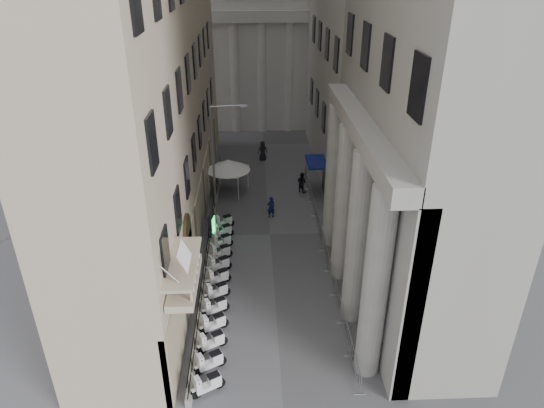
{
  "coord_description": "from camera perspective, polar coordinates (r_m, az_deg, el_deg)",
  "views": [
    {
      "loc": [
        -1.15,
        -11.48,
        18.27
      ],
      "look_at": [
        -0.02,
        15.34,
        4.5
      ],
      "focal_mm": 32.0,
      "sensor_mm": 36.0,
      "label": 1
    }
  ],
  "objects": [
    {
      "name": "pedestrian_b",
      "position": [
        41.85,
        3.51,
        2.58
      ],
      "size": [
        1.1,
        1.09,
        1.8
      ],
      "primitive_type": "imported",
      "rotation": [
        0.0,
        0.0,
        2.39
      ],
      "color": "black",
      "rests_on": "ground"
    },
    {
      "name": "scooter_7",
      "position": [
        31.96,
        -6.14,
        -7.9
      ],
      "size": [
        1.5,
        1.16,
        1.5
      ],
      "primitive_type": null,
      "rotation": [
        0.0,
        0.0,
        2.06
      ],
      "color": "white",
      "rests_on": "ground"
    },
    {
      "name": "barrier_6",
      "position": [
        37.22,
        5.3,
        -2.37
      ],
      "size": [
        0.6,
        2.4,
        1.1
      ],
      "primitive_type": null,
      "color": "#AAADB2",
      "rests_on": "ground"
    },
    {
      "name": "barrier_0",
      "position": [
        25.46,
        9.74,
        -19.22
      ],
      "size": [
        0.6,
        2.4,
        1.1
      ],
      "primitive_type": null,
      "color": "#AAADB2",
      "rests_on": "ground"
    },
    {
      "name": "scooter_3",
      "position": [
        27.56,
        -6.79,
        -14.61
      ],
      "size": [
        1.5,
        1.16,
        1.5
      ],
      "primitive_type": null,
      "rotation": [
        0.0,
        0.0,
        2.06
      ],
      "color": "white",
      "rests_on": "ground"
    },
    {
      "name": "barrier_8",
      "position": [
        41.61,
        4.45,
        1.02
      ],
      "size": [
        0.6,
        2.4,
        1.1
      ],
      "primitive_type": null,
      "color": "#AAADB2",
      "rests_on": "ground"
    },
    {
      "name": "barrier_2",
      "position": [
        29.05,
        7.8,
        -12.12
      ],
      "size": [
        0.6,
        2.4,
        1.1
      ],
      "primitive_type": null,
      "color": "#AAADB2",
      "rests_on": "ground"
    },
    {
      "name": "scooter_4",
      "position": [
        28.62,
        -6.6,
        -12.74
      ],
      "size": [
        1.5,
        1.16,
        1.5
      ],
      "primitive_type": null,
      "rotation": [
        0.0,
        0.0,
        2.06
      ],
      "color": "white",
      "rests_on": "ground"
    },
    {
      "name": "scooter_0",
      "position": [
        24.59,
        -7.45,
        -21.15
      ],
      "size": [
        1.5,
        1.16,
        1.5
      ],
      "primitive_type": null,
      "rotation": [
        0.0,
        0.0,
        2.06
      ],
      "color": "white",
      "rests_on": "ground"
    },
    {
      "name": "security_tent",
      "position": [
        41.67,
        -5.61,
        4.81
      ],
      "size": [
        3.71,
        3.71,
        3.02
      ],
      "color": "white",
      "rests_on": "ground"
    },
    {
      "name": "scooter_9",
      "position": [
        34.29,
        -5.89,
        -5.21
      ],
      "size": [
        1.5,
        1.16,
        1.5
      ],
      "primitive_type": null,
      "rotation": [
        0.0,
        0.0,
        2.06
      ],
      "color": "white",
      "rests_on": "ground"
    },
    {
      "name": "barrier_5",
      "position": [
        35.09,
        5.81,
        -4.38
      ],
      "size": [
        0.6,
        2.4,
        1.1
      ],
      "primitive_type": null,
      "color": "#AAADB2",
      "rests_on": "ground"
    },
    {
      "name": "street_lamp",
      "position": [
        37.11,
        -6.46,
        6.27
      ],
      "size": [
        2.8,
        0.53,
        8.6
      ],
      "rotation": [
        0.0,
        0.0,
        0.12
      ],
      "color": "#999CA1",
      "rests_on": "ground"
    },
    {
      "name": "barrier_4",
      "position": [
        33.01,
        6.39,
        -6.65
      ],
      "size": [
        0.6,
        2.4,
        1.1
      ],
      "primitive_type": null,
      "color": "#AAADB2",
      "rests_on": "ground"
    },
    {
      "name": "scooter_2",
      "position": [
        26.53,
        -6.99,
        -16.63
      ],
      "size": [
        1.5,
        1.16,
        1.5
      ],
      "primitive_type": null,
      "rotation": [
        0.0,
        0.0,
        2.06
      ],
      "color": "white",
      "rests_on": "ground"
    },
    {
      "name": "barrier_1",
      "position": [
        27.2,
        8.69,
        -15.44
      ],
      "size": [
        0.6,
        2.4,
        1.1
      ],
      "primitive_type": null,
      "color": "#AAADB2",
      "rests_on": "ground"
    },
    {
      "name": "scooter_11",
      "position": [
        36.68,
        -5.67,
        -2.87
      ],
      "size": [
        1.5,
        1.16,
        1.5
      ],
      "primitive_type": null,
      "rotation": [
        0.0,
        0.0,
        2.06
      ],
      "color": "white",
      "rests_on": "ground"
    },
    {
      "name": "scooter_6",
      "position": [
        30.82,
        -6.28,
        -9.4
      ],
      "size": [
        1.5,
        1.16,
        1.5
      ],
      "primitive_type": null,
      "rotation": [
        0.0,
        0.0,
        2.06
      ],
      "color": "white",
      "rests_on": "ground"
    },
    {
      "name": "barrier_9",
      "position": [
        43.85,
        4.09,
        2.46
      ],
      "size": [
        0.6,
        2.4,
        1.1
      ],
      "primitive_type": null,
      "color": "#AAADB2",
      "rests_on": "ground"
    },
    {
      "name": "scooter_5",
      "position": [
        29.71,
        -6.44,
        -11.01
      ],
      "size": [
        1.5,
        1.16,
        1.5
      ],
      "primitive_type": null,
      "rotation": [
        0.0,
        0.0,
        2.06
      ],
      "color": "white",
      "rests_on": "ground"
    },
    {
      "name": "scooter_10",
      "position": [
        35.48,
        -5.78,
        -4.0
      ],
      "size": [
        1.5,
        1.16,
        1.5
      ],
      "primitive_type": null,
      "rotation": [
        0.0,
        0.0,
        2.06
      ],
      "color": "white",
      "rests_on": "ground"
    },
    {
      "name": "iron_fence",
      "position": [
        34.83,
        -7.25,
        -4.73
      ],
      "size": [
        0.3,
        28.0,
        1.4
      ],
      "primitive_type": null,
      "color": "black",
      "rests_on": "ground"
    },
    {
      "name": "blue_awning",
      "position": [
        42.03,
        5.08,
        1.28
      ],
      "size": [
        1.6,
        3.0,
        3.0
      ],
      "primitive_type": null,
      "color": "navy",
      "rests_on": "ground"
    },
    {
      "name": "barrier_3",
      "position": [
        30.99,
        7.04,
        -9.21
      ],
      "size": [
        0.6,
        2.4,
        1.1
      ],
      "primitive_type": null,
      "color": "#AAADB2",
      "rests_on": "ground"
    },
    {
      "name": "pedestrian_a",
      "position": [
        37.64,
        -0.12,
        -0.37
      ],
      "size": [
        0.76,
        0.64,
        1.76
      ],
      "primitive_type": "imported",
      "rotation": [
        0.0,
        0.0,
        3.55
      ],
      "color": "#0D1236",
      "rests_on": "ground"
    },
    {
      "name": "scooter_8",
      "position": [
        33.11,
        -6.01,
        -6.51
      ],
      "size": [
        1.5,
        1.16,
        1.5
      ],
      "primitive_type": null,
      "rotation": [
        0.0,
        0.0,
        2.06
      ],
      "color": "white",
      "rests_on": "ground"
    },
    {
      "name": "barrier_7",
      "position": [
        39.4,
        4.85,
        -0.58
      ],
      "size": [
        0.6,
        2.4,
        1.1
      ],
      "primitive_type": null,
      "color": "#AAADB2",
      "rests_on": "ground"
    },
    {
      "name": "info_kiosk",
      "position": [
        34.86,
        -7.1,
        -2.72
      ],
      "size": [
        0.47,
        1.0,
        2.04
      ],
      "rotation": [
        0.0,
        0.0,
        -0.19
      ],
      "color": "black",
      "rests_on": "ground"
    },
    {
      "name": "flag",
      "position": [
        24.77,
        -8.79,
        -20.8
      ],
      "size": [
        1.0,
        1.4,
        8.2
      ],
      "primitive_type": null,
      "color": "#9E0C11",
      "rests_on": "ground"
    },
    {
      "name": "pedestrian_c",
      "position": [
        48.51,
        -1.11,
        6.27
      ],
      "size": [
        1.05,
        0.77,
        1.97
      ],
      "primitive_type": "imported",
      "rotation": [
        0.0,
        0.0,
        3.3
      ],
      "color": "black",
      "rests_on": "ground"
    },
    {
      "name": "scooter_1",
      "position": [
        25.54,
        -7.21,
        -18.8
      ],
      "size": [
        1.5,
        1.16,
        1.5
      ],
      "primitive_type": null,
      "rotation": [
        0.0,
        0.0,
        2.06
      ],
      "color": "white",
      "rests_on": "ground"
    }
  ]
}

